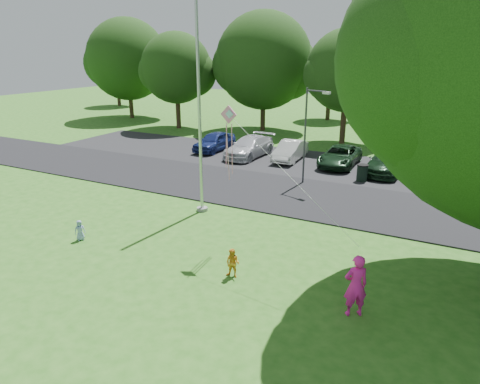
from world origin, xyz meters
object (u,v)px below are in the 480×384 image
at_px(woman, 356,286).
at_px(kite, 231,129).
at_px(child_blue, 80,230).
at_px(child_yellow, 233,263).
at_px(flagpole, 200,121).
at_px(street_lamp, 308,128).
at_px(trash_can, 362,173).

bearing_deg(woman, kite, -57.19).
bearing_deg(child_blue, woman, -54.26).
bearing_deg(child_blue, kite, -33.34).
bearing_deg(child_yellow, kite, 117.02).
bearing_deg(flagpole, child_blue, -117.29).
height_order(flagpole, kite, flagpole).
bearing_deg(street_lamp, kite, -70.26).
distance_m(street_lamp, child_yellow, 11.25).
distance_m(child_blue, kite, 7.30).
distance_m(flagpole, child_yellow, 7.28).
relative_size(flagpole, trash_can, 9.89).
height_order(flagpole, trash_can, flagpole).
relative_size(flagpole, child_blue, 12.09).
bearing_deg(kite, flagpole, 138.81).
distance_m(woman, kite, 6.63).
height_order(child_yellow, kite, kite).
distance_m(trash_can, child_blue, 15.30).
relative_size(child_blue, kite, 0.15).
distance_m(street_lamp, trash_can, 4.20).
xyz_separation_m(trash_can, child_yellow, (-1.47, -12.72, -0.01)).
distance_m(flagpole, woman, 10.14).
xyz_separation_m(flagpole, street_lamp, (2.94, 6.14, -1.01)).
bearing_deg(kite, street_lamp, 92.34).
bearing_deg(kite, child_blue, -158.13).
bearing_deg(child_blue, trash_can, 3.94).
bearing_deg(trash_can, kite, -103.13).
distance_m(child_yellow, kite, 4.60).
distance_m(trash_can, kite, 11.84).
height_order(trash_can, woman, woman).
xyz_separation_m(trash_can, woman, (2.58, -13.03, 0.42)).
distance_m(flagpole, trash_can, 10.44).
distance_m(street_lamp, kite, 9.09).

